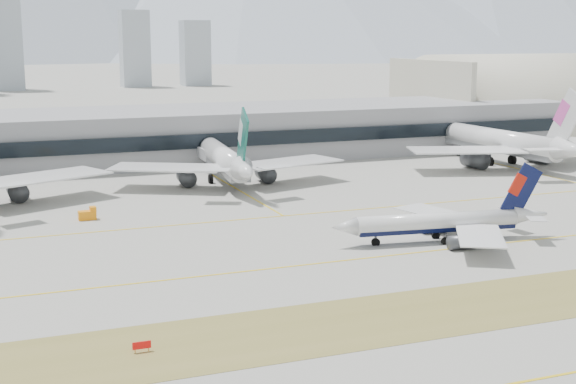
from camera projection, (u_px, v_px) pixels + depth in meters
name	position (u px, v px, depth m)	size (l,w,h in m)	color
ground	(274.00, 259.00, 133.60)	(3000.00, 3000.00, 0.00)	gray
taxiing_airliner	(445.00, 223.00, 144.73)	(41.88, 36.11, 14.09)	white
widebody_cathay	(225.00, 161.00, 201.53)	(59.67, 58.66, 21.37)	white
widebody_china_air	(505.00, 143.00, 229.75)	(67.05, 65.69, 23.94)	white
terminal	(141.00, 136.00, 237.28)	(280.00, 43.10, 15.00)	gray
hangar	(527.00, 131.00, 311.93)	(91.00, 60.00, 60.00)	beige
hold_sign_left	(142.00, 345.00, 94.08)	(2.20, 0.15, 1.35)	red
gse_b	(88.00, 215.00, 162.28)	(3.55, 2.00, 2.60)	orange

